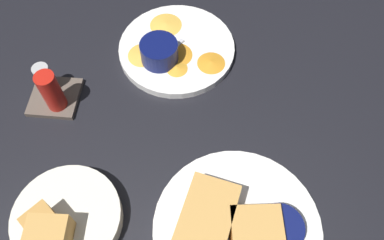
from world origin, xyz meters
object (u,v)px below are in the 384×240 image
plate_sandwich_main (237,229)px  plate_chips_companion (177,49)px  ramekin_dark_sauce (278,230)px  bread_basket_rear (64,221)px  ramekin_light_gravy (159,51)px  spoon_by_gravy_ramekin (160,60)px  condiment_caddy (51,90)px  sandwich_half_near (206,223)px

plate_sandwich_main → plate_chips_companion: same height
ramekin_dark_sauce → plate_chips_companion: ramekin_dark_sauce is taller
plate_sandwich_main → bread_basket_rear: size_ratio=1.55×
ramekin_dark_sauce → ramekin_light_gravy: size_ratio=1.00×
plate_chips_companion → spoon_by_gravy_ramekin: bearing=146.4°
ramekin_dark_sauce → bread_basket_rear: (-1.21, 33.11, -1.29)cm
plate_sandwich_main → spoon_by_gravy_ramekin: (31.76, 16.32, 1.16)cm
plate_chips_companion → condiment_caddy: size_ratio=2.50×
plate_sandwich_main → bread_basket_rear: bearing=93.4°
sandwich_half_near → plate_chips_companion: (36.37, 8.51, -3.20)cm
ramekin_dark_sauce → condiment_caddy: 46.81cm
ramekin_dark_sauce → plate_chips_companion: size_ratio=0.31×
ramekin_dark_sauce → ramekin_light_gravy: bearing=34.5°
sandwich_half_near → bread_basket_rear: 22.19cm
ramekin_light_gravy → spoon_by_gravy_ramekin: size_ratio=0.82×
sandwich_half_near → condiment_caddy: (22.16, 30.22, -0.59)cm
ramekin_light_gravy → bread_basket_rear: (-34.00, 10.61, -1.63)cm
plate_chips_companion → ramekin_light_gravy: size_ratio=3.19×
ramekin_dark_sauce → spoon_by_gravy_ramekin: (32.18, 22.30, -1.59)cm
sandwich_half_near → plate_chips_companion: bearing=13.2°
ramekin_dark_sauce → bread_basket_rear: size_ratio=0.43×
sandwich_half_near → ramekin_dark_sauce: bearing=-89.9°
sandwich_half_near → ramekin_dark_sauce: size_ratio=1.96×
plate_chips_companion → condiment_caddy: (-14.20, 21.71, 2.61)cm
plate_sandwich_main → ramekin_dark_sauce: (-0.42, -5.98, 2.75)cm
spoon_by_gravy_ramekin → condiment_caddy: size_ratio=0.95×
condiment_caddy → spoon_by_gravy_ramekin: bearing=-62.1°
plate_sandwich_main → spoon_by_gravy_ramekin: size_ratio=2.95×
sandwich_half_near → bread_basket_rear: bread_basket_rear is taller
plate_sandwich_main → ramekin_light_gravy: (32.37, 16.52, 3.10)cm
spoon_by_gravy_ramekin → ramekin_light_gravy: bearing=18.1°
plate_sandwich_main → plate_chips_companion: 38.40cm
sandwich_half_near → bread_basket_rear: size_ratio=0.84×
plate_chips_companion → ramekin_dark_sauce: bearing=-151.7°
sandwich_half_near → plate_chips_companion: size_ratio=0.61×
plate_chips_companion → condiment_caddy: bearing=123.2°
ramekin_light_gravy → spoon_by_gravy_ramekin: 2.03cm
plate_sandwich_main → sandwich_half_near: (-0.44, 5.04, 3.20)cm
spoon_by_gravy_ramekin → condiment_caddy: condiment_caddy is taller
ramekin_dark_sauce → plate_chips_companion: 41.35cm
bread_basket_rear → plate_sandwich_main: bearing=-86.6°
ramekin_light_gravy → plate_chips_companion: bearing=-39.8°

